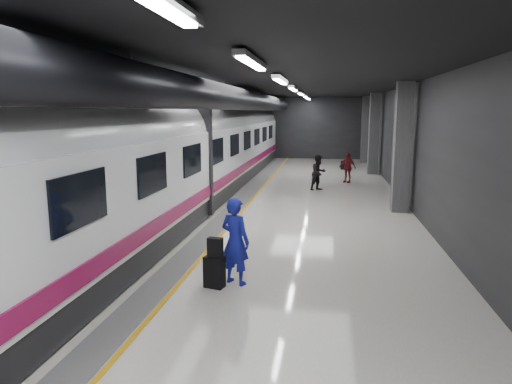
{
  "coord_description": "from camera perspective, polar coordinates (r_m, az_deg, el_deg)",
  "views": [
    {
      "loc": [
        1.99,
        -14.43,
        3.5
      ],
      "look_at": [
        0.07,
        -2.14,
        1.3
      ],
      "focal_mm": 32.0,
      "sensor_mm": 36.0,
      "label": 1
    }
  ],
  "objects": [
    {
      "name": "platform_hall",
      "position": [
        15.55,
        0.49,
        10.19
      ],
      "size": [
        10.02,
        40.02,
        4.51
      ],
      "color": "black",
      "rests_on": "ground"
    },
    {
      "name": "traveler_far_b",
      "position": [
        23.11,
        11.36,
        3.03
      ],
      "size": [
        0.95,
        0.76,
        1.51
      ],
      "primitive_type": "imported",
      "rotation": [
        0.0,
        0.0,
        -0.51
      ],
      "color": "maroon",
      "rests_on": "ground"
    },
    {
      "name": "traveler_far_a",
      "position": [
        20.58,
        7.83,
        2.41
      ],
      "size": [
        0.98,
        0.97,
        1.59
      ],
      "primitive_type": "imported",
      "rotation": [
        0.0,
        0.0,
        0.75
      ],
      "color": "black",
      "rests_on": "ground"
    },
    {
      "name": "train",
      "position": [
        15.41,
        -11.03,
        4.54
      ],
      "size": [
        3.05,
        38.0,
        4.05
      ],
      "color": "black",
      "rests_on": "ground"
    },
    {
      "name": "shoulder_bag",
      "position": [
        9.15,
        -5.12,
        -6.92
      ],
      "size": [
        0.31,
        0.2,
        0.39
      ],
      "primitive_type": "cube",
      "rotation": [
        0.0,
        0.0,
        -0.14
      ],
      "color": "black",
      "rests_on": "suitcase_main"
    },
    {
      "name": "suitcase_main",
      "position": [
        9.33,
        -5.22,
        -9.92
      ],
      "size": [
        0.44,
        0.34,
        0.64
      ],
      "primitive_type": "cube",
      "rotation": [
        0.0,
        0.0,
        -0.26
      ],
      "color": "black",
      "rests_on": "ground"
    },
    {
      "name": "traveler_main",
      "position": [
        9.32,
        -2.61,
        -6.14
      ],
      "size": [
        0.78,
        0.67,
        1.8
      ],
      "primitive_type": "imported",
      "rotation": [
        0.0,
        0.0,
        2.71
      ],
      "color": "#1C16AB",
      "rests_on": "ground"
    },
    {
      "name": "ground",
      "position": [
        14.98,
        1.02,
        -3.46
      ],
      "size": [
        40.0,
        40.0,
        0.0
      ],
      "primitive_type": "plane",
      "color": "silver",
      "rests_on": "ground"
    },
    {
      "name": "suitcase_far",
      "position": [
        28.33,
        10.89,
        3.3
      ],
      "size": [
        0.36,
        0.24,
        0.52
      ],
      "primitive_type": "cube",
      "rotation": [
        0.0,
        0.0,
        0.03
      ],
      "color": "black",
      "rests_on": "ground"
    }
  ]
}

